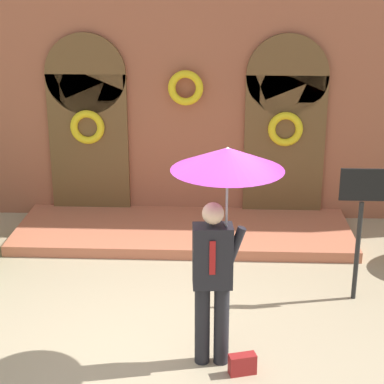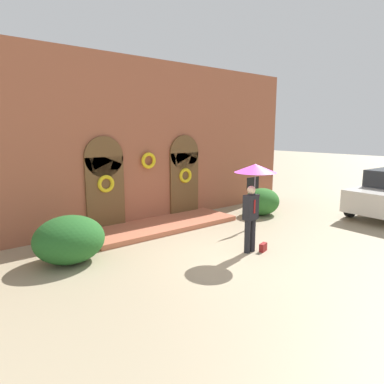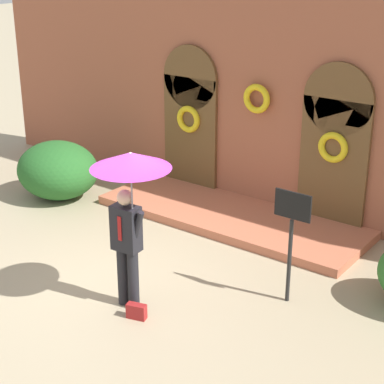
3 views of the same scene
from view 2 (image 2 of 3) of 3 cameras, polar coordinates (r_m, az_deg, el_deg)
ground_plane at (r=9.36m, az=5.79°, el=-9.93°), size 80.00×80.00×0.00m
building_facade at (r=12.10m, az=-8.08°, el=7.56°), size 14.00×2.30×5.60m
person_with_umbrella at (r=9.07m, az=10.31°, el=1.78°), size 1.10×1.10×2.36m
handbag at (r=9.54m, az=11.77°, el=-9.01°), size 0.30×0.19×0.22m
sign_post at (r=11.42m, az=10.05°, el=-0.31°), size 0.56×0.06×1.72m
shrub_left at (r=8.97m, az=-19.76°, el=-7.45°), size 1.72×1.56×1.17m
shrub_right at (r=13.45m, az=11.57°, el=-1.57°), size 1.47×1.23×1.04m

